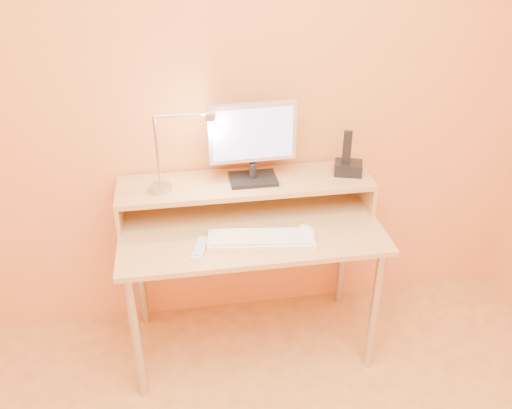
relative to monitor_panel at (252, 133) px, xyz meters
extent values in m
cube|color=#E88C4C|center=(-0.03, 0.16, 0.13)|extent=(3.00, 0.04, 2.50)
cylinder|color=#B1B1B1|center=(-0.58, -0.41, -0.77)|extent=(0.04, 0.04, 0.69)
cylinder|color=#B1B1B1|center=(0.52, -0.41, -0.77)|extent=(0.04, 0.04, 0.69)
cylinder|color=#B1B1B1|center=(-0.58, 0.09, -0.77)|extent=(0.04, 0.04, 0.69)
cylinder|color=#B1B1B1|center=(0.52, 0.09, -0.77)|extent=(0.04, 0.04, 0.69)
cube|color=tan|center=(-0.03, -0.16, -0.41)|extent=(1.20, 0.60, 0.02)
cube|color=tan|center=(-0.63, -0.01, -0.33)|extent=(0.02, 0.30, 0.14)
cube|color=tan|center=(0.56, -0.01, -0.33)|extent=(0.02, 0.30, 0.14)
cube|color=tan|center=(-0.03, -0.01, -0.25)|extent=(1.20, 0.30, 0.02)
cube|color=black|center=(0.00, -0.01, -0.23)|extent=(0.22, 0.16, 0.02)
cylinder|color=black|center=(0.00, -0.01, -0.19)|extent=(0.04, 0.04, 0.07)
cube|color=#B4B4BB|center=(0.00, 0.00, 0.00)|extent=(0.40, 0.05, 0.27)
cube|color=black|center=(0.00, 0.02, 0.00)|extent=(0.36, 0.03, 0.23)
cube|color=#AFB7FD|center=(0.00, -0.02, 0.00)|extent=(0.37, 0.02, 0.24)
cylinder|color=#B1B1B1|center=(-0.43, -0.04, -0.23)|extent=(0.10, 0.10, 0.02)
cylinder|color=#B1B1B1|center=(-0.43, -0.04, -0.05)|extent=(0.01, 0.01, 0.33)
cylinder|color=#B1B1B1|center=(-0.31, -0.04, 0.12)|extent=(0.24, 0.01, 0.01)
cylinder|color=#B1B1B1|center=(-0.19, -0.04, 0.10)|extent=(0.04, 0.04, 0.03)
cylinder|color=#FFEAC6|center=(-0.19, -0.04, 0.09)|extent=(0.03, 0.03, 0.00)
cube|color=black|center=(0.46, -0.01, -0.21)|extent=(0.15, 0.13, 0.06)
cube|color=black|center=(0.45, -0.01, -0.10)|extent=(0.05, 0.04, 0.16)
cube|color=#365BFD|center=(0.51, -0.06, -0.21)|extent=(0.01, 0.00, 0.04)
cube|color=white|center=(-0.01, -0.29, -0.39)|extent=(0.48, 0.21, 0.02)
ellipsoid|color=white|center=(0.20, -0.27, -0.38)|extent=(0.09, 0.13, 0.04)
cube|color=white|center=(-0.28, -0.31, -0.39)|extent=(0.09, 0.17, 0.02)
camera|label=1|loc=(-0.34, -2.21, 0.91)|focal=37.29mm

